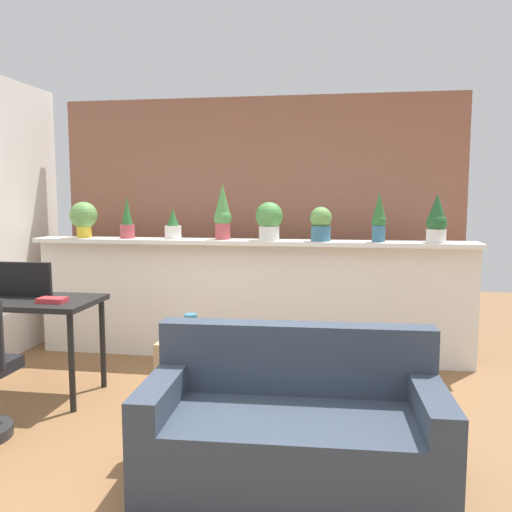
% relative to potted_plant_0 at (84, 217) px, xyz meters
% --- Properties ---
extents(ground_plane, '(12.00, 12.00, 0.00)m').
position_rel_potted_plant_0_xyz_m(ground_plane, '(1.60, -1.97, -1.32)').
color(ground_plane, brown).
extents(divider_wall, '(4.05, 0.16, 1.08)m').
position_rel_potted_plant_0_xyz_m(divider_wall, '(1.60, 0.03, -0.78)').
color(divider_wall, white).
rests_on(divider_wall, ground).
extents(plant_shelf, '(4.05, 0.35, 0.04)m').
position_rel_potted_plant_0_xyz_m(plant_shelf, '(1.60, -0.01, -0.21)').
color(plant_shelf, white).
rests_on(plant_shelf, divider_wall).
extents(brick_wall_behind, '(4.05, 0.10, 2.50)m').
position_rel_potted_plant_0_xyz_m(brick_wall_behind, '(1.60, 0.63, -0.07)').
color(brick_wall_behind, '#935B47').
rests_on(brick_wall_behind, ground).
extents(potted_plant_0, '(0.26, 0.26, 0.34)m').
position_rel_potted_plant_0_xyz_m(potted_plant_0, '(0.00, 0.00, 0.00)').
color(potted_plant_0, gold).
rests_on(potted_plant_0, plant_shelf).
extents(potted_plant_1, '(0.13, 0.13, 0.39)m').
position_rel_potted_plant_0_xyz_m(potted_plant_1, '(0.45, -0.02, -0.03)').
color(potted_plant_1, '#B7474C').
rests_on(potted_plant_1, plant_shelf).
extents(potted_plant_2, '(0.15, 0.15, 0.28)m').
position_rel_potted_plant_0_xyz_m(potted_plant_2, '(0.89, -0.01, -0.08)').
color(potted_plant_2, silver).
rests_on(potted_plant_2, plant_shelf).
extents(potted_plant_3, '(0.16, 0.16, 0.51)m').
position_rel_potted_plant_0_xyz_m(potted_plant_3, '(1.36, 0.00, 0.05)').
color(potted_plant_3, '#B7474C').
rests_on(potted_plant_3, plant_shelf).
extents(potted_plant_4, '(0.25, 0.25, 0.34)m').
position_rel_potted_plant_0_xyz_m(potted_plant_4, '(1.79, -0.02, -0.01)').
color(potted_plant_4, silver).
rests_on(potted_plant_4, plant_shelf).
extents(potted_plant_5, '(0.19, 0.19, 0.30)m').
position_rel_potted_plant_0_xyz_m(potted_plant_5, '(2.26, -0.05, -0.04)').
color(potted_plant_5, '#386B84').
rests_on(potted_plant_5, plant_shelf).
extents(potted_plant_6, '(0.13, 0.13, 0.43)m').
position_rel_potted_plant_0_xyz_m(potted_plant_6, '(2.76, -0.05, 0.01)').
color(potted_plant_6, '#386B84').
rests_on(potted_plant_6, plant_shelf).
extents(potted_plant_7, '(0.18, 0.18, 0.42)m').
position_rel_potted_plant_0_xyz_m(potted_plant_7, '(3.24, -0.03, -0.00)').
color(potted_plant_7, silver).
rests_on(potted_plant_7, plant_shelf).
extents(desk, '(1.10, 0.60, 0.75)m').
position_rel_potted_plant_0_xyz_m(desk, '(0.08, -1.16, -0.65)').
color(desk, black).
rests_on(desk, ground).
extents(tv_monitor, '(0.47, 0.04, 0.27)m').
position_rel_potted_plant_0_xyz_m(tv_monitor, '(0.03, -1.08, -0.43)').
color(tv_monitor, black).
rests_on(tv_monitor, desk).
extents(side_cube_shelf, '(0.40, 0.41, 0.50)m').
position_rel_potted_plant_0_xyz_m(side_cube_shelf, '(1.37, -1.18, -1.07)').
color(side_cube_shelf, tan).
rests_on(side_cube_shelf, ground).
extents(vase_on_shelf, '(0.09, 0.09, 0.17)m').
position_rel_potted_plant_0_xyz_m(vase_on_shelf, '(1.37, -1.13, -0.73)').
color(vase_on_shelf, teal).
rests_on(vase_on_shelf, side_cube_shelf).
extents(book_on_desk, '(0.20, 0.12, 0.04)m').
position_rel_potted_plant_0_xyz_m(book_on_desk, '(0.37, -1.26, -0.55)').
color(book_on_desk, '#B22D33').
rests_on(book_on_desk, desk).
extents(couch, '(1.59, 0.82, 0.80)m').
position_rel_potted_plant_0_xyz_m(couch, '(2.20, -2.09, -1.03)').
color(couch, '#333D4C').
rests_on(couch, ground).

